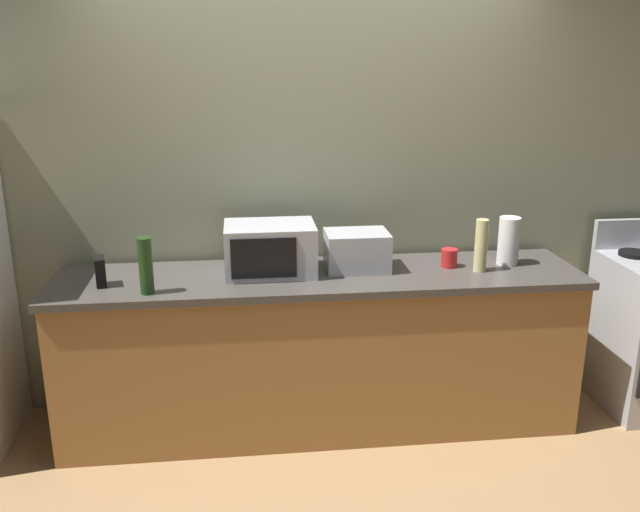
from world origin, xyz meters
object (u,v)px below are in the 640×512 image
(cordless_phone, at_px, (100,272))
(toaster_oven, at_px, (357,251))
(microwave, at_px, (270,249))
(bottle_vinegar, at_px, (481,245))
(bottle_wine, at_px, (146,266))
(paper_towel_roll, at_px, (509,241))
(mug_red, at_px, (449,258))

(cordless_phone, bearing_deg, toaster_oven, -8.29)
(microwave, xyz_separation_m, bottle_vinegar, (1.13, -0.10, 0.01))
(cordless_phone, relative_size, bottle_wine, 0.53)
(toaster_oven, xyz_separation_m, cordless_phone, (-1.34, -0.12, -0.03))
(bottle_vinegar, bearing_deg, paper_towel_roll, 27.36)
(toaster_oven, relative_size, bottle_wine, 1.19)
(mug_red, bearing_deg, toaster_oven, 178.01)
(bottle_vinegar, bearing_deg, microwave, 175.02)
(bottle_vinegar, relative_size, mug_red, 2.83)
(cordless_phone, bearing_deg, microwave, -6.31)
(paper_towel_roll, distance_m, bottle_vinegar, 0.22)
(paper_towel_roll, xyz_separation_m, bottle_vinegar, (-0.20, -0.10, 0.01))
(toaster_oven, distance_m, cordless_phone, 1.35)
(microwave, xyz_separation_m, mug_red, (0.99, -0.01, -0.08))
(bottle_wine, bearing_deg, cordless_phone, 149.91)
(paper_towel_roll, xyz_separation_m, cordless_phone, (-2.20, -0.11, -0.06))
(cordless_phone, bearing_deg, bottle_wine, -43.51)
(cordless_phone, bearing_deg, mug_red, -10.26)
(cordless_phone, xyz_separation_m, bottle_vinegar, (2.00, 0.01, 0.07))
(microwave, relative_size, mug_red, 4.72)
(paper_towel_roll, height_order, bottle_wine, bottle_wine)
(mug_red, bearing_deg, paper_towel_roll, 1.34)
(microwave, relative_size, bottle_vinegar, 1.67)
(paper_towel_roll, height_order, cordless_phone, paper_towel_roll)
(microwave, distance_m, mug_red, 0.99)
(bottle_vinegar, bearing_deg, bottle_wine, -174.97)
(bottle_vinegar, relative_size, bottle_wine, 1.01)
(paper_towel_roll, height_order, mug_red, paper_towel_roll)
(cordless_phone, height_order, bottle_wine, bottle_wine)
(mug_red, bearing_deg, cordless_phone, -176.84)
(microwave, height_order, cordless_phone, microwave)
(bottle_vinegar, distance_m, bottle_wine, 1.76)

